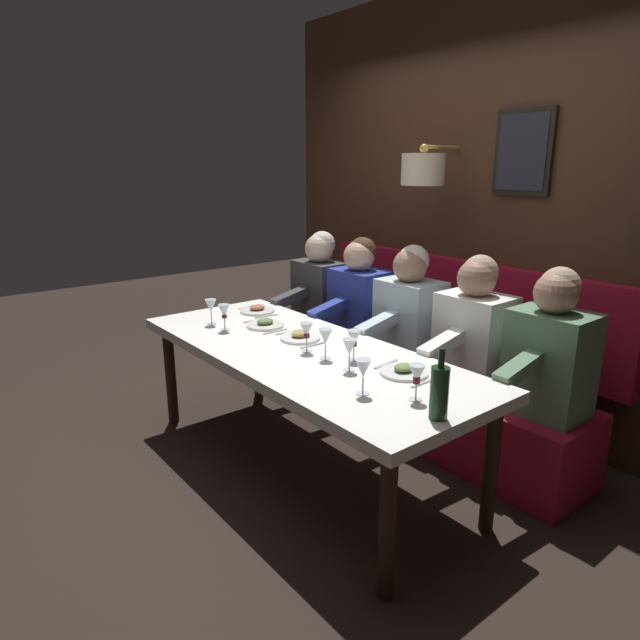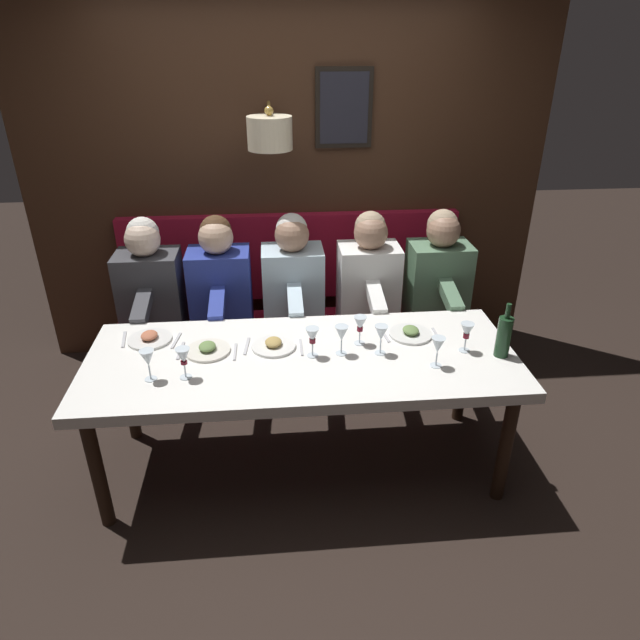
{
  "view_description": "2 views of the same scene",
  "coord_description": "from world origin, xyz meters",
  "px_view_note": "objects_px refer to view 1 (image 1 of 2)",
  "views": [
    {
      "loc": [
        -1.75,
        -2.35,
        1.74
      ],
      "look_at": [
        0.05,
        -0.1,
        0.92
      ],
      "focal_mm": 30.98,
      "sensor_mm": 36.0,
      "label": 1
    },
    {
      "loc": [
        -2.53,
        0.13,
        2.26
      ],
      "look_at": [
        0.05,
        -0.1,
        0.92
      ],
      "focal_mm": 31.38,
      "sensor_mm": 36.0,
      "label": 2
    }
  ],
  "objects_px": {
    "diner_middle": "(409,310)",
    "wine_glass_4": "(211,307)",
    "wine_glass_6": "(349,348)",
    "wine_glass_2": "(325,338)",
    "wine_glass_5": "(417,375)",
    "diner_near": "(474,328)",
    "diner_nearest": "(551,348)",
    "wine_glass_3": "(307,331)",
    "wine_bottle": "(439,392)",
    "wine_glass_0": "(354,339)",
    "wine_glass_1": "(224,312)",
    "wine_glass_7": "(363,370)",
    "diner_farthest": "(320,286)",
    "dining_table": "(302,360)",
    "diner_far": "(360,297)"
  },
  "relations": [
    {
      "from": "diner_far",
      "to": "wine_glass_2",
      "type": "bearing_deg",
      "value": -141.94
    },
    {
      "from": "wine_glass_2",
      "to": "wine_glass_4",
      "type": "relative_size",
      "value": 1.0
    },
    {
      "from": "wine_glass_1",
      "to": "wine_bottle",
      "type": "xyz_separation_m",
      "value": [
        0.07,
        -1.63,
        0.0
      ]
    },
    {
      "from": "diner_middle",
      "to": "diner_near",
      "type": "bearing_deg",
      "value": -90.0
    },
    {
      "from": "diner_farthest",
      "to": "wine_bottle",
      "type": "bearing_deg",
      "value": -116.15
    },
    {
      "from": "diner_middle",
      "to": "wine_glass_4",
      "type": "xyz_separation_m",
      "value": [
        -1.04,
        0.75,
        0.04
      ]
    },
    {
      "from": "wine_glass_1",
      "to": "wine_bottle",
      "type": "relative_size",
      "value": 0.55
    },
    {
      "from": "wine_glass_3",
      "to": "wine_glass_5",
      "type": "bearing_deg",
      "value": -91.34
    },
    {
      "from": "wine_glass_1",
      "to": "wine_glass_7",
      "type": "xyz_separation_m",
      "value": [
        -0.0,
        -1.26,
        0.0
      ]
    },
    {
      "from": "dining_table",
      "to": "wine_glass_6",
      "type": "xyz_separation_m",
      "value": [
        -0.01,
        -0.41,
        0.18
      ]
    },
    {
      "from": "wine_glass_7",
      "to": "wine_bottle",
      "type": "distance_m",
      "value": 0.38
    },
    {
      "from": "wine_glass_0",
      "to": "wine_glass_4",
      "type": "height_order",
      "value": "same"
    },
    {
      "from": "diner_middle",
      "to": "diner_farthest",
      "type": "relative_size",
      "value": 1.0
    },
    {
      "from": "wine_glass_4",
      "to": "wine_glass_5",
      "type": "height_order",
      "value": "same"
    },
    {
      "from": "wine_glass_3",
      "to": "wine_glass_7",
      "type": "distance_m",
      "value": 0.64
    },
    {
      "from": "wine_glass_3",
      "to": "wine_glass_6",
      "type": "relative_size",
      "value": 1.0
    },
    {
      "from": "wine_glass_4",
      "to": "wine_glass_7",
      "type": "height_order",
      "value": "same"
    },
    {
      "from": "wine_glass_2",
      "to": "wine_glass_4",
      "type": "distance_m",
      "value": 0.97
    },
    {
      "from": "diner_nearest",
      "to": "wine_glass_7",
      "type": "height_order",
      "value": "diner_nearest"
    },
    {
      "from": "dining_table",
      "to": "wine_glass_6",
      "type": "relative_size",
      "value": 13.81
    },
    {
      "from": "diner_middle",
      "to": "diner_farthest",
      "type": "xyz_separation_m",
      "value": [
        0.0,
        0.93,
        0.0
      ]
    },
    {
      "from": "diner_far",
      "to": "wine_glass_4",
      "type": "relative_size",
      "value": 4.82
    },
    {
      "from": "wine_glass_2",
      "to": "wine_glass_4",
      "type": "bearing_deg",
      "value": 99.32
    },
    {
      "from": "diner_far",
      "to": "wine_glass_2",
      "type": "relative_size",
      "value": 4.82
    },
    {
      "from": "diner_nearest",
      "to": "wine_glass_5",
      "type": "relative_size",
      "value": 4.82
    },
    {
      "from": "wine_glass_7",
      "to": "diner_near",
      "type": "bearing_deg",
      "value": 9.46
    },
    {
      "from": "wine_glass_2",
      "to": "wine_glass_6",
      "type": "relative_size",
      "value": 1.0
    },
    {
      "from": "wine_glass_1",
      "to": "wine_glass_2",
      "type": "bearing_deg",
      "value": -78.92
    },
    {
      "from": "wine_glass_1",
      "to": "wine_glass_7",
      "type": "distance_m",
      "value": 1.26
    },
    {
      "from": "dining_table",
      "to": "wine_glass_3",
      "type": "xyz_separation_m",
      "value": [
        -0.01,
        -0.06,
        0.18
      ]
    },
    {
      "from": "wine_glass_4",
      "to": "diner_far",
      "type": "bearing_deg",
      "value": -14.36
    },
    {
      "from": "wine_glass_2",
      "to": "wine_glass_5",
      "type": "relative_size",
      "value": 1.0
    },
    {
      "from": "wine_glass_0",
      "to": "wine_glass_5",
      "type": "height_order",
      "value": "same"
    },
    {
      "from": "diner_middle",
      "to": "wine_bottle",
      "type": "relative_size",
      "value": 2.64
    },
    {
      "from": "diner_middle",
      "to": "diner_farthest",
      "type": "height_order",
      "value": "same"
    },
    {
      "from": "wine_glass_0",
      "to": "wine_glass_1",
      "type": "relative_size",
      "value": 1.0
    },
    {
      "from": "wine_glass_4",
      "to": "wine_bottle",
      "type": "height_order",
      "value": "wine_bottle"
    },
    {
      "from": "wine_glass_6",
      "to": "wine_glass_4",
      "type": "bearing_deg",
      "value": 97.21
    },
    {
      "from": "diner_near",
      "to": "diner_far",
      "type": "distance_m",
      "value": 0.99
    },
    {
      "from": "dining_table",
      "to": "diner_near",
      "type": "xyz_separation_m",
      "value": [
        0.88,
        -0.5,
        0.14
      ]
    },
    {
      "from": "diner_far",
      "to": "wine_glass_3",
      "type": "bearing_deg",
      "value": -148.72
    },
    {
      "from": "diner_middle",
      "to": "wine_bottle",
      "type": "height_order",
      "value": "diner_middle"
    },
    {
      "from": "wine_glass_2",
      "to": "wine_glass_6",
      "type": "bearing_deg",
      "value": -92.8
    },
    {
      "from": "diner_farthest",
      "to": "wine_glass_6",
      "type": "distance_m",
      "value": 1.62
    },
    {
      "from": "wine_glass_6",
      "to": "wine_bottle",
      "type": "relative_size",
      "value": 0.55
    },
    {
      "from": "wine_glass_0",
      "to": "wine_glass_3",
      "type": "distance_m",
      "value": 0.29
    },
    {
      "from": "wine_glass_0",
      "to": "wine_glass_2",
      "type": "bearing_deg",
      "value": 132.63
    },
    {
      "from": "wine_glass_4",
      "to": "wine_bottle",
      "type": "distance_m",
      "value": 1.8
    },
    {
      "from": "diner_near",
      "to": "wine_glass_6",
      "type": "xyz_separation_m",
      "value": [
        -0.9,
        0.09,
        0.04
      ]
    },
    {
      "from": "wine_glass_3",
      "to": "wine_bottle",
      "type": "height_order",
      "value": "wine_bottle"
    }
  ]
}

